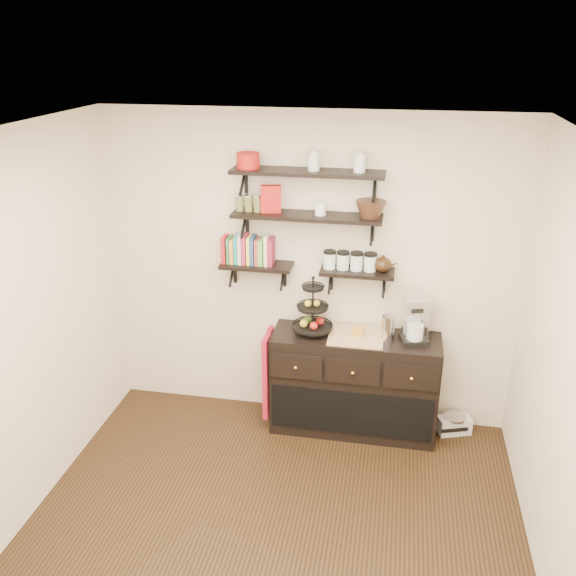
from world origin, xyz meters
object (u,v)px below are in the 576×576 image
(sideboard, at_px, (354,383))
(radio, at_px, (454,424))
(coffee_maker, at_px, (416,320))
(fruit_stand, at_px, (313,315))

(sideboard, height_order, radio, sideboard)
(radio, bearing_deg, sideboard, 166.84)
(sideboard, xyz_separation_m, coffee_maker, (0.47, 0.03, 0.63))
(coffee_maker, bearing_deg, radio, -6.35)
(sideboard, xyz_separation_m, fruit_stand, (-0.37, 0.00, 0.62))
(sideboard, relative_size, radio, 4.53)
(sideboard, bearing_deg, fruit_stand, 179.46)
(fruit_stand, xyz_separation_m, coffee_maker, (0.84, 0.02, 0.02))
(fruit_stand, bearing_deg, sideboard, -0.54)
(coffee_maker, bearing_deg, fruit_stand, 166.70)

